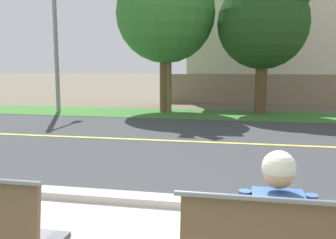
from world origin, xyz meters
TOP-DOWN VIEW (x-y plane):
  - ground_plane at (0.00, 8.00)m, footprint 140.00×140.00m
  - curb_edge at (0.00, 2.35)m, footprint 44.00×0.30m
  - street_asphalt at (0.00, 6.50)m, footprint 52.00×8.00m
  - road_centre_line at (0.00, 6.50)m, footprint 48.00×0.14m
  - far_verge_grass at (0.00, 11.58)m, footprint 48.00×2.80m
  - seated_person_blue at (1.14, 0.36)m, footprint 0.52×0.68m
  - streetlamp at (-6.16, 11.39)m, footprint 0.24×2.10m
  - shade_tree_far_left at (-1.99, 12.10)m, footprint 3.77×3.77m
  - shade_tree_left at (1.61, 12.17)m, footprint 3.32×3.32m
  - garden_wall at (3.53, 15.95)m, footprint 13.00×0.36m
  - house_across_street at (4.22, 19.15)m, footprint 13.15×6.91m

SIDE VIEW (x-z plane):
  - ground_plane at x=0.00m, z-range 0.00..0.00m
  - street_asphalt at x=0.00m, z-range 0.00..0.01m
  - far_verge_grass at x=0.00m, z-range 0.00..0.02m
  - road_centre_line at x=0.00m, z-range 0.01..0.01m
  - curb_edge at x=0.00m, z-range 0.00..0.11m
  - seated_person_blue at x=1.14m, z-range 0.05..1.30m
  - garden_wall at x=3.53m, z-range 0.00..1.40m
  - house_across_street at x=4.22m, z-range 0.04..6.68m
  - shade_tree_left at x=1.61m, z-range 0.82..6.30m
  - streetlamp at x=-6.16m, z-range 0.50..7.26m
  - shade_tree_far_left at x=-1.99m, z-range 0.93..7.16m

